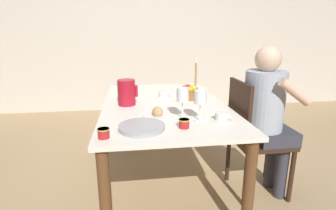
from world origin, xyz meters
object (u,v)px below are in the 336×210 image
wine_glass_juice (183,96)px  fruit_bowl (189,93)px  person_seated (268,110)px  chair_person_side (252,135)px  teacup_across (164,95)px  candlestick_tall (196,77)px  jam_jar_amber (184,123)px  wine_glass_water (200,99)px  jam_jar_red (104,133)px  serving_tray (142,127)px  bread_plate (158,114)px  red_pitcher (126,92)px  teacup_near_person (221,117)px

wine_glass_juice → fruit_bowl: (0.16, 0.54, -0.11)m
person_seated → fruit_bowl: bearing=-126.4°
chair_person_side → teacup_across: (-0.65, 0.42, 0.25)m
teacup_across → candlestick_tall: bearing=41.2°
wine_glass_juice → candlestick_tall: size_ratio=0.67×
jam_jar_amber → candlestick_tall: 1.15m
wine_glass_water → jam_jar_red: size_ratio=3.04×
person_seated → serving_tray: size_ratio=4.28×
serving_tray → bread_plate: (0.12, 0.23, 0.00)m
red_pitcher → bread_plate: size_ratio=1.01×
teacup_near_person → serving_tray: (-0.52, -0.09, -0.01)m
wine_glass_water → jam_jar_red: wine_glass_water is taller
chair_person_side → serving_tray: (-0.88, -0.35, 0.24)m
bread_plate → fruit_bowl: size_ratio=1.15×
chair_person_side → serving_tray: chair_person_side is taller
fruit_bowl → candlestick_tall: 0.43m
jam_jar_amber → bread_plate: bearing=120.4°
jam_jar_red → candlestick_tall: candlestick_tall is taller
chair_person_side → wine_glass_water: 0.67m
jam_jar_amber → person_seated: bearing=24.0°
teacup_across → jam_jar_red: 0.98m
jam_jar_amber → teacup_near_person: bearing=19.1°
wine_glass_juice → bread_plate: (-0.16, 0.07, -0.14)m
chair_person_side → wine_glass_juice: size_ratio=4.37×
jam_jar_amber → wine_glass_juice: bearing=82.7°
wine_glass_juice → teacup_near_person: (0.25, -0.07, -0.13)m
wine_glass_water → serving_tray: 0.42m
wine_glass_juice → wine_glass_water: bearing=-28.0°
person_seated → candlestick_tall: person_seated is taller
teacup_across → teacup_near_person: bearing=-66.5°
jam_jar_red → candlestick_tall: 1.44m
jam_jar_amber → jam_jar_red: 0.48m
chair_person_side → person_seated: person_seated is taller
red_pitcher → candlestick_tall: (0.69, 0.52, 0.02)m
teacup_near_person → jam_jar_red: 0.76m
red_pitcher → serving_tray: 0.59m
teacup_across → jam_jar_red: bearing=-116.7°
red_pitcher → teacup_across: bearing=31.5°
teacup_near_person → wine_glass_water: bearing=172.5°
teacup_near_person → fruit_bowl: 0.62m
chair_person_side → jam_jar_amber: 0.76m
jam_jar_red → candlestick_tall: bearing=55.9°
wine_glass_juice → serving_tray: size_ratio=0.76×
chair_person_side → wine_glass_water: chair_person_side is taller
wine_glass_water → chair_person_side: bearing=26.1°
teacup_across → bread_plate: 0.55m
jam_jar_amber → fruit_bowl: fruit_bowl is taller
wine_glass_water → wine_glass_juice: (-0.10, 0.06, 0.00)m
wine_glass_juice → jam_jar_amber: 0.21m
bread_plate → jam_jar_red: 0.47m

